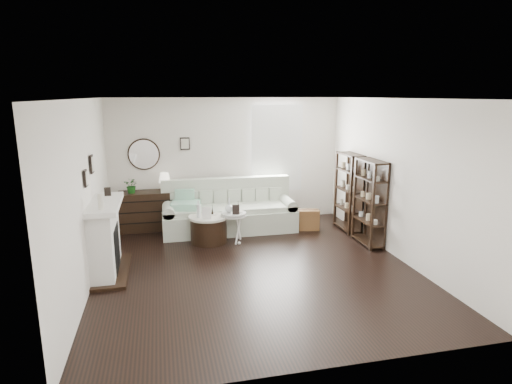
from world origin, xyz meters
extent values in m
plane|color=black|center=(0.00, 0.00, 0.00)|extent=(5.50, 5.50, 0.00)
plane|color=white|center=(0.00, 0.00, 2.70)|extent=(5.50, 5.50, 0.00)
plane|color=silver|center=(0.00, 2.75, 1.35)|extent=(5.00, 0.00, 5.00)
plane|color=silver|center=(0.00, -2.75, 1.35)|extent=(5.00, 0.00, 5.00)
plane|color=silver|center=(-2.50, 0.00, 1.35)|extent=(0.00, 5.50, 5.50)
plane|color=silver|center=(2.50, 0.00, 1.35)|extent=(0.00, 5.50, 5.50)
cube|color=white|center=(1.10, 2.73, 1.60)|extent=(1.00, 0.02, 1.80)
cube|color=white|center=(1.10, 2.67, 1.60)|extent=(1.15, 0.02, 1.90)
cylinder|color=silver|center=(-1.75, 2.72, 1.55)|extent=(0.60, 0.03, 0.60)
cube|color=black|center=(-0.90, 2.72, 1.75)|extent=(0.20, 0.03, 0.26)
cube|color=white|center=(-2.33, 0.30, 0.55)|extent=(0.34, 1.20, 1.10)
cube|color=black|center=(-2.30, 0.30, 0.40)|extent=(0.30, 0.65, 0.70)
cube|color=white|center=(-2.28, 0.30, 1.12)|extent=(0.44, 1.35, 0.08)
cube|color=black|center=(-2.25, 0.30, 0.03)|extent=(0.50, 1.40, 0.05)
cylinder|color=beige|center=(-2.28, -0.15, 1.27)|extent=(0.08, 0.08, 0.22)
cube|color=black|center=(-2.28, 0.70, 1.23)|extent=(0.10, 0.03, 0.14)
cube|color=black|center=(-2.47, -0.05, 1.60)|extent=(0.03, 0.18, 0.24)
cube|color=black|center=(-2.47, 0.60, 1.70)|extent=(0.03, 0.22, 0.28)
cube|color=black|center=(2.33, 1.55, 0.80)|extent=(0.30, 0.80, 1.60)
cylinder|color=#CFB78E|center=(2.31, 1.30, 0.52)|extent=(0.08, 0.08, 0.11)
cylinder|color=#CFB78E|center=(2.31, 1.55, 0.52)|extent=(0.08, 0.08, 0.11)
cylinder|color=#CFB78E|center=(2.31, 1.80, 0.52)|extent=(0.08, 0.08, 0.11)
cylinder|color=#CFB78E|center=(2.31, 1.30, 0.92)|extent=(0.08, 0.08, 0.11)
cylinder|color=#CFB78E|center=(2.31, 1.55, 0.92)|extent=(0.08, 0.08, 0.11)
cylinder|color=#CFB78E|center=(2.31, 1.80, 0.92)|extent=(0.08, 0.08, 0.11)
cylinder|color=#CFB78E|center=(2.31, 1.30, 1.32)|extent=(0.08, 0.08, 0.11)
cylinder|color=#CFB78E|center=(2.31, 1.55, 1.32)|extent=(0.08, 0.08, 0.11)
cylinder|color=#CFB78E|center=(2.31, 1.80, 1.32)|extent=(0.08, 0.08, 0.11)
cube|color=black|center=(2.33, 0.65, 0.80)|extent=(0.30, 0.80, 1.60)
cylinder|color=#CFB78E|center=(2.31, 0.40, 0.52)|extent=(0.08, 0.08, 0.11)
cylinder|color=#CFB78E|center=(2.31, 0.65, 0.52)|extent=(0.08, 0.08, 0.11)
cylinder|color=#CFB78E|center=(2.31, 0.90, 0.52)|extent=(0.08, 0.08, 0.11)
cylinder|color=#CFB78E|center=(2.31, 0.40, 0.92)|extent=(0.08, 0.08, 0.11)
cylinder|color=#CFB78E|center=(2.31, 0.65, 0.92)|extent=(0.08, 0.08, 0.11)
cylinder|color=#CFB78E|center=(2.31, 0.90, 0.92)|extent=(0.08, 0.08, 0.11)
cylinder|color=#CFB78E|center=(2.31, 0.40, 1.32)|extent=(0.08, 0.08, 0.11)
cylinder|color=#CFB78E|center=(2.31, 0.65, 1.32)|extent=(0.08, 0.08, 0.11)
cylinder|color=#CFB78E|center=(2.31, 0.90, 1.32)|extent=(0.08, 0.08, 0.11)
cube|color=beige|center=(-0.09, 2.00, 0.22)|extent=(2.71, 0.94, 0.44)
cube|color=beige|center=(-0.09, 1.97, 0.49)|extent=(2.34, 0.75, 0.10)
cube|color=beige|center=(-0.09, 2.36, 0.64)|extent=(2.71, 0.21, 0.83)
cube|color=beige|center=(-1.32, 2.00, 0.27)|extent=(0.23, 0.88, 0.54)
cube|color=beige|center=(1.14, 2.00, 0.27)|extent=(0.23, 0.88, 0.54)
cube|color=#217B51|center=(-0.98, 1.95, 0.61)|extent=(0.63, 0.55, 0.14)
cube|color=brown|center=(1.43, 1.73, 0.21)|extent=(0.67, 0.34, 0.43)
cube|color=black|center=(-1.71, 2.47, 0.40)|extent=(1.21, 0.50, 0.81)
cube|color=black|center=(-1.71, 2.21, 0.22)|extent=(1.16, 0.01, 0.02)
cube|color=black|center=(-1.71, 2.21, 0.44)|extent=(1.16, 0.01, 0.02)
cube|color=black|center=(-1.71, 2.21, 0.67)|extent=(1.16, 0.01, 0.01)
imported|color=#174F16|center=(-2.01, 2.42, 0.96)|extent=(0.36, 0.34, 0.31)
cylinder|color=black|center=(-0.59, 1.40, 0.24)|extent=(0.69, 0.69, 0.48)
cylinder|color=beige|center=(-0.59, 1.40, 0.50)|extent=(0.75, 0.75, 0.04)
cylinder|color=silver|center=(-0.12, 1.30, 0.57)|extent=(0.47, 0.47, 0.03)
cylinder|color=white|center=(-0.12, 1.30, 0.53)|extent=(0.48, 0.48, 0.02)
cylinder|color=white|center=(-0.12, 1.30, 0.27)|extent=(0.04, 0.04, 0.55)
cylinder|color=silver|center=(-0.78, 1.32, 0.68)|extent=(0.07, 0.07, 0.32)
cube|color=silver|center=(-0.64, 1.21, 0.63)|extent=(0.17, 0.06, 0.22)
cube|color=black|center=(-0.10, 1.17, 0.67)|extent=(0.14, 0.07, 0.18)
camera|label=1|loc=(-1.43, -6.38, 2.75)|focal=30.00mm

